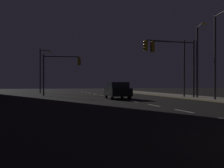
% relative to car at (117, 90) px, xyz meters
% --- Properties ---
extents(ground_plane, '(112.00, 112.00, 0.00)m').
position_rel_car_xyz_m(ground_plane, '(0.24, -3.62, -0.82)').
color(ground_plane, black).
rests_on(ground_plane, ground).
extents(sidewalk_right, '(2.86, 77.00, 0.14)m').
position_rel_car_xyz_m(sidewalk_right, '(7.94, -3.62, -0.75)').
color(sidewalk_right, '#9E937F').
rests_on(sidewalk_right, ground).
extents(lane_markings_center, '(0.14, 50.00, 0.01)m').
position_rel_car_xyz_m(lane_markings_center, '(0.24, -0.12, -0.82)').
color(lane_markings_center, silver).
rests_on(lane_markings_center, ground).
extents(lane_edge_line, '(0.14, 53.00, 0.01)m').
position_rel_car_xyz_m(lane_edge_line, '(6.26, 1.38, -0.82)').
color(lane_edge_line, gold).
rests_on(lane_edge_line, ground).
extents(car, '(2.06, 4.49, 1.57)m').
position_rel_car_xyz_m(car, '(0.00, 0.00, 0.00)').
color(car, black).
rests_on(car, ground).
extents(traffic_light_mid_left, '(4.56, 0.34, 5.43)m').
position_rel_car_xyz_m(traffic_light_mid_left, '(5.24, -1.29, 3.18)').
color(traffic_light_mid_left, '#2D3033').
rests_on(traffic_light_mid_left, sidewalk_right).
extents(traffic_light_mid_right, '(4.32, 0.85, 4.80)m').
position_rel_car_xyz_m(traffic_light_mid_right, '(-4.57, 7.93, 2.60)').
color(traffic_light_mid_right, '#38383D').
rests_on(traffic_light_mid_right, ground).
extents(traffic_light_near_left, '(4.66, 0.91, 5.61)m').
position_rel_car_xyz_m(traffic_light_near_left, '(4.88, -0.34, 3.30)').
color(traffic_light_near_left, '#38383D').
rests_on(traffic_light_near_left, sidewalk_right).
extents(street_lamp_mid_block, '(0.75, 2.33, 6.99)m').
position_rel_car_xyz_m(street_lamp_mid_block, '(6.88, -5.42, 3.58)').
color(street_lamp_mid_block, '#38383D').
rests_on(street_lamp_mid_block, sidewalk_right).
extents(street_lamp_far_end, '(1.80, 0.67, 6.53)m').
position_rel_car_xyz_m(street_lamp_far_end, '(-6.52, 18.14, 3.14)').
color(street_lamp_far_end, '#38383D').
rests_on(street_lamp_far_end, ground).
extents(street_lamp_corner, '(0.90, 2.24, 6.76)m').
position_rel_car_xyz_m(street_lamp_corner, '(7.29, -1.94, 3.46)').
color(street_lamp_corner, '#2D3033').
rests_on(street_lamp_corner, sidewalk_right).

